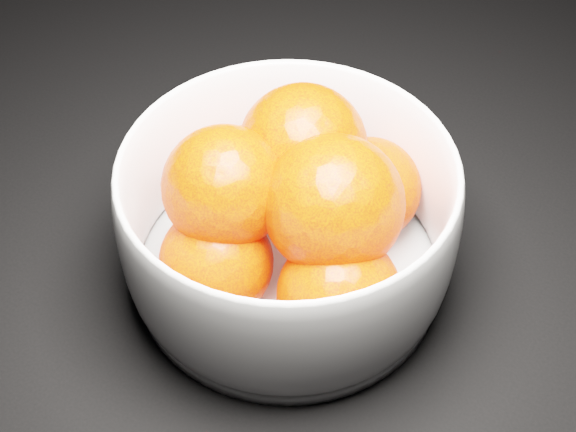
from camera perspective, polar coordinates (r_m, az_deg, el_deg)
The scene contains 2 objects.
bowl at distance 0.52m, azimuth 0.00°, elevation -0.40°, with size 0.22×0.22×0.11m.
orange_pile at distance 0.51m, azimuth 0.39°, elevation 0.80°, with size 0.18×0.18×0.12m.
Camera 1 is at (-0.06, -0.06, 0.44)m, focal length 50.00 mm.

